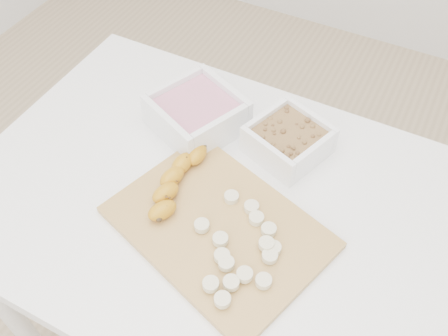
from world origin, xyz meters
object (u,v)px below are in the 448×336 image
at_px(bowl_yogurt, 197,113).
at_px(bowl_granola, 288,140).
at_px(cutting_board, 218,227).
at_px(banana, 176,182).
at_px(table, 217,225).

distance_m(bowl_yogurt, bowl_granola, 0.20).
height_order(cutting_board, banana, banana).
height_order(bowl_granola, cutting_board, bowl_granola).
xyz_separation_m(table, bowl_granola, (0.07, 0.18, 0.13)).
relative_size(bowl_yogurt, cutting_board, 0.59).
relative_size(table, bowl_granola, 5.48).
bearing_deg(bowl_granola, bowl_yogurt, -173.35).
xyz_separation_m(bowl_yogurt, cutting_board, (0.17, -0.22, -0.03)).
distance_m(bowl_yogurt, banana, 0.18).
bearing_deg(bowl_yogurt, bowl_granola, 6.65).
bearing_deg(bowl_granola, cutting_board, -98.72).
relative_size(cutting_board, banana, 1.93).
relative_size(table, cutting_board, 2.62).
bearing_deg(bowl_granola, banana, -126.82).
bearing_deg(banana, bowl_granola, 60.49).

